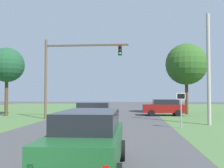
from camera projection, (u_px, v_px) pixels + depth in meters
The scene contains 9 objects.
ground_plane at pixel (88, 134), 14.95m from camera, with size 120.00×120.00×0.00m, color #424244.
red_suv_near at pixel (88, 140), 7.74m from camera, with size 2.21×4.90×1.86m.
pickup_truck_lead at pixel (94, 118), 14.78m from camera, with size 2.40×5.27×1.90m.
traffic_light at pixel (68, 66), 24.18m from camera, with size 8.04×0.40×7.59m.
keep_moving_sign at pixel (181, 105), 17.51m from camera, with size 0.60×0.09×2.57m.
oak_tree_right at pixel (186, 64), 29.76m from camera, with size 4.84×4.84×8.28m.
crossing_suv_far at pixel (164, 107), 27.80m from camera, with size 4.51×2.11×1.77m.
utility_pole_right at pixel (209, 69), 19.59m from camera, with size 0.28×0.28×8.61m, color #9E998E.
extra_tree_1 at pixel (7, 65), 27.72m from camera, with size 3.76×3.76×7.42m.
Camera 1 is at (2.65, -3.41, 2.39)m, focal length 40.78 mm.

